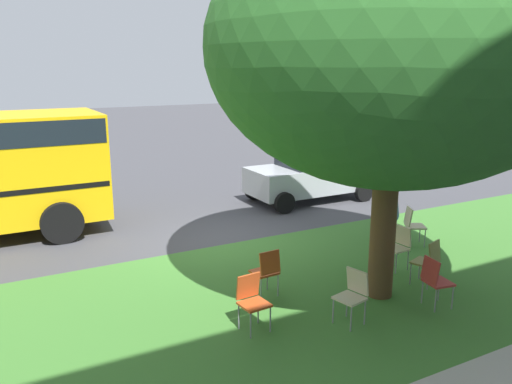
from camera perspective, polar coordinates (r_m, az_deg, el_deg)
name	(u,v)px	position (r m, az deg, el deg)	size (l,w,h in m)	color
ground	(224,241)	(12.26, -3.45, -5.40)	(80.00, 80.00, 0.00)	#424247
grass_verge	(300,293)	(9.65, 4.80, -10.86)	(48.00, 6.00, 0.01)	#3D752D
street_tree	(394,48)	(8.94, 14.80, 14.95)	(6.10, 6.10, 6.54)	brown
chair_0	(435,278)	(9.39, 18.91, -8.90)	(0.49, 0.48, 0.88)	#B7332D
chair_1	(252,298)	(8.21, -0.45, -11.46)	(0.45, 0.46, 0.88)	#C64C1E
chair_2	(391,217)	(12.75, 14.43, -2.62)	(0.56, 0.57, 0.88)	#335184
chair_3	(267,269)	(9.27, 1.15, -8.41)	(0.45, 0.45, 0.88)	#C64C1E
chair_4	(399,244)	(10.89, 15.27, -5.49)	(0.45, 0.45, 0.88)	beige
chair_5	(428,259)	(10.23, 18.26, -6.96)	(0.52, 0.53, 0.88)	olive
chair_6	(413,223)	(12.38, 16.68, -3.25)	(0.56, 0.56, 0.88)	beige
chair_7	(353,292)	(8.53, 10.48, -10.70)	(0.50, 0.50, 0.88)	beige
parked_car	(310,173)	(15.77, 5.94, 2.06)	(3.70, 1.92, 1.65)	#ADB2B7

